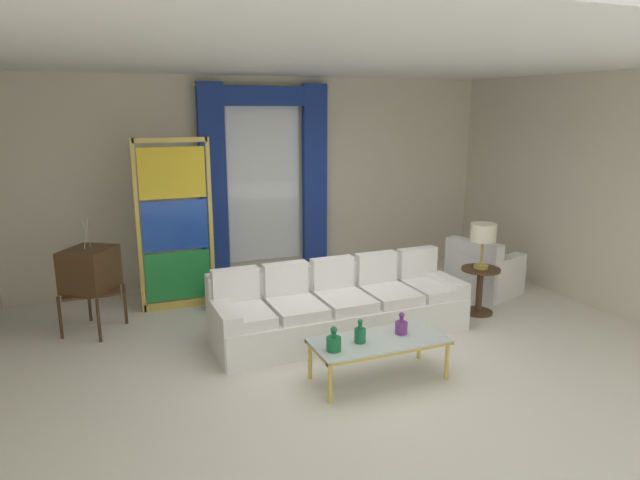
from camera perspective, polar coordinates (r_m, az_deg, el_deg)
The scene contains 16 objects.
ground_plane at distance 6.06m, azimuth 2.83°, elevation -11.59°, with size 16.00×16.00×0.00m, color silver.
wall_rear at distance 8.44m, azimuth -5.77°, elevation 6.09°, with size 8.00×0.12×3.00m, color beige.
wall_right at distance 8.25m, azimuth 24.96°, elevation 4.75°, with size 0.12×7.00×3.00m, color beige.
ceiling_slab at distance 6.25m, azimuth -0.04°, elevation 17.62°, with size 8.00×7.60×0.04m, color white.
curtained_window at distance 8.25m, azimuth -5.62°, elevation 7.61°, with size 2.00×0.17×2.70m.
couch_white_long at distance 6.50m, azimuth 1.85°, elevation -6.90°, with size 2.94×0.98×0.86m.
coffee_table at distance 5.43m, azimuth 6.02°, elevation -10.39°, with size 1.30×0.58×0.41m.
bottle_blue_decanter at distance 5.31m, azimuth 4.11°, elevation -9.56°, with size 0.11×0.11×0.23m.
bottle_crystal_tall at distance 5.54m, azimuth 8.29°, elevation -8.71°, with size 0.12×0.12×0.22m.
bottle_amber_squat at distance 5.13m, azimuth 1.41°, elevation -10.39°, with size 0.14×0.14×0.23m.
vintage_tv at distance 6.93m, azimuth -22.43°, elevation -2.97°, with size 0.74×0.77×1.35m.
armchair_white at distance 8.17m, azimuth 16.23°, elevation -3.32°, with size 1.04×1.03×0.80m.
stained_glass_divider at distance 7.33m, azimuth -14.53°, elevation 1.12°, with size 0.95×0.05×2.20m.
peacock_figurine at distance 7.27m, azimuth -9.83°, elevation -5.60°, with size 0.44×0.60×0.50m.
round_side_table at distance 7.36m, azimuth 15.98°, elevation -4.57°, with size 0.48×0.48×0.59m.
table_lamp_brass at distance 7.19m, azimuth 16.31°, elevation 0.54°, with size 0.32×0.32×0.57m.
Camera 1 is at (-2.31, -4.99, 2.55)m, focal length 31.38 mm.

